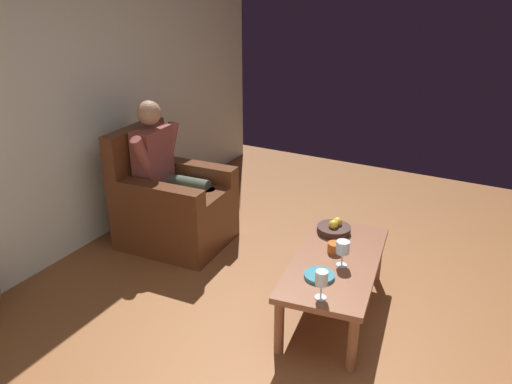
{
  "coord_description": "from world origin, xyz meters",
  "views": [
    {
      "loc": [
        2.51,
        0.43,
        2.12
      ],
      "look_at": [
        -0.52,
        -1.2,
        0.64
      ],
      "focal_mm": 35.6,
      "sensor_mm": 36.0,
      "label": 1
    }
  ],
  "objects_px": {
    "wine_glass_near": "(322,280)",
    "fruit_bowl": "(334,228)",
    "coffee_table": "(335,267)",
    "wine_glass_far": "(343,249)",
    "person_seated": "(168,171)",
    "armchair": "(171,206)",
    "decorative_dish": "(319,276)",
    "candle_jar": "(335,248)"
  },
  "relations": [
    {
      "from": "fruit_bowl",
      "to": "candle_jar",
      "type": "height_order",
      "value": "fruit_bowl"
    },
    {
      "from": "candle_jar",
      "to": "wine_glass_far",
      "type": "bearing_deg",
      "value": 36.06
    },
    {
      "from": "fruit_bowl",
      "to": "decorative_dish",
      "type": "xyz_separation_m",
      "value": [
        0.6,
        0.13,
        -0.02
      ]
    },
    {
      "from": "coffee_table",
      "to": "decorative_dish",
      "type": "relative_size",
      "value": 6.31
    },
    {
      "from": "coffee_table",
      "to": "fruit_bowl",
      "type": "distance_m",
      "value": 0.39
    },
    {
      "from": "person_seated",
      "to": "decorative_dish",
      "type": "relative_size",
      "value": 6.43
    },
    {
      "from": "wine_glass_far",
      "to": "fruit_bowl",
      "type": "distance_m",
      "value": 0.46
    },
    {
      "from": "wine_glass_near",
      "to": "wine_glass_far",
      "type": "height_order",
      "value": "wine_glass_near"
    },
    {
      "from": "armchair",
      "to": "wine_glass_far",
      "type": "distance_m",
      "value": 1.68
    },
    {
      "from": "person_seated",
      "to": "decorative_dish",
      "type": "bearing_deg",
      "value": 66.68
    },
    {
      "from": "armchair",
      "to": "decorative_dish",
      "type": "height_order",
      "value": "armchair"
    },
    {
      "from": "person_seated",
      "to": "fruit_bowl",
      "type": "xyz_separation_m",
      "value": [
        -0.04,
        1.44,
        -0.2
      ]
    },
    {
      "from": "armchair",
      "to": "coffee_table",
      "type": "height_order",
      "value": "armchair"
    },
    {
      "from": "fruit_bowl",
      "to": "decorative_dish",
      "type": "relative_size",
      "value": 1.28
    },
    {
      "from": "armchair",
      "to": "fruit_bowl",
      "type": "relative_size",
      "value": 4.06
    },
    {
      "from": "person_seated",
      "to": "wine_glass_far",
      "type": "height_order",
      "value": "person_seated"
    },
    {
      "from": "wine_glass_far",
      "to": "wine_glass_near",
      "type": "bearing_deg",
      "value": 1.99
    },
    {
      "from": "decorative_dish",
      "to": "candle_jar",
      "type": "xyz_separation_m",
      "value": [
        -0.34,
        -0.03,
        0.02
      ]
    },
    {
      "from": "decorative_dish",
      "to": "candle_jar",
      "type": "distance_m",
      "value": 0.34
    },
    {
      "from": "wine_glass_near",
      "to": "fruit_bowl",
      "type": "relative_size",
      "value": 0.73
    },
    {
      "from": "wine_glass_near",
      "to": "fruit_bowl",
      "type": "height_order",
      "value": "wine_glass_near"
    },
    {
      "from": "person_seated",
      "to": "coffee_table",
      "type": "distance_m",
      "value": 1.64
    },
    {
      "from": "wine_glass_far",
      "to": "candle_jar",
      "type": "relative_size",
      "value": 1.83
    },
    {
      "from": "armchair",
      "to": "decorative_dish",
      "type": "bearing_deg",
      "value": 66.53
    },
    {
      "from": "person_seated",
      "to": "wine_glass_far",
      "type": "relative_size",
      "value": 7.02
    },
    {
      "from": "wine_glass_near",
      "to": "armchair",
      "type": "bearing_deg",
      "value": -114.74
    },
    {
      "from": "armchair",
      "to": "wine_glass_far",
      "type": "bearing_deg",
      "value": 73.89
    },
    {
      "from": "coffee_table",
      "to": "wine_glass_far",
      "type": "bearing_deg",
      "value": 46.84
    },
    {
      "from": "armchair",
      "to": "wine_glass_near",
      "type": "height_order",
      "value": "armchair"
    },
    {
      "from": "person_seated",
      "to": "armchair",
      "type": "bearing_deg",
      "value": 90.0
    },
    {
      "from": "coffee_table",
      "to": "wine_glass_near",
      "type": "xyz_separation_m",
      "value": [
        0.45,
        0.07,
        0.18
      ]
    },
    {
      "from": "wine_glass_near",
      "to": "fruit_bowl",
      "type": "distance_m",
      "value": 0.83
    },
    {
      "from": "coffee_table",
      "to": "decorative_dish",
      "type": "xyz_separation_m",
      "value": [
        0.25,
        -0.02,
        0.07
      ]
    },
    {
      "from": "coffee_table",
      "to": "candle_jar",
      "type": "xyz_separation_m",
      "value": [
        -0.08,
        -0.04,
        0.09
      ]
    },
    {
      "from": "wine_glass_near",
      "to": "decorative_dish",
      "type": "distance_m",
      "value": 0.24
    },
    {
      "from": "fruit_bowl",
      "to": "wine_glass_far",
      "type": "bearing_deg",
      "value": 26.43
    },
    {
      "from": "armchair",
      "to": "person_seated",
      "type": "bearing_deg",
      "value": -90.0
    },
    {
      "from": "armchair",
      "to": "coffee_table",
      "type": "xyz_separation_m",
      "value": [
        0.3,
        1.57,
        0.02
      ]
    },
    {
      "from": "wine_glass_near",
      "to": "candle_jar",
      "type": "height_order",
      "value": "wine_glass_near"
    },
    {
      "from": "coffee_table",
      "to": "fruit_bowl",
      "type": "height_order",
      "value": "fruit_bowl"
    },
    {
      "from": "candle_jar",
      "to": "fruit_bowl",
      "type": "bearing_deg",
      "value": -159.24
    },
    {
      "from": "fruit_bowl",
      "to": "wine_glass_near",
      "type": "bearing_deg",
      "value": 14.95
    }
  ]
}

